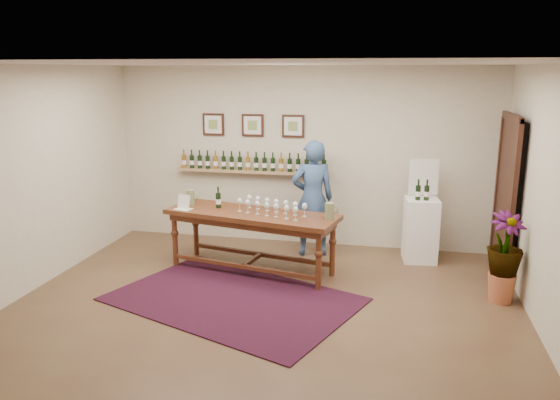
% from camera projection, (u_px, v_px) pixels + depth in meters
% --- Properties ---
extents(ground, '(6.00, 6.00, 0.00)m').
position_uv_depth(ground, '(266.00, 305.00, 6.51)').
color(ground, brown).
rests_on(ground, ground).
extents(room_shell, '(6.00, 6.00, 6.00)m').
position_uv_depth(room_shell, '(444.00, 189.00, 7.58)').
color(room_shell, beige).
rests_on(room_shell, ground).
extents(rug, '(3.34, 2.80, 0.02)m').
position_uv_depth(rug, '(233.00, 299.00, 6.65)').
color(rug, '#4C0D13').
rests_on(rug, ground).
extents(tasting_table, '(2.49, 1.24, 0.84)m').
position_uv_depth(tasting_table, '(251.00, 221.00, 7.45)').
color(tasting_table, '#452111').
rests_on(tasting_table, ground).
extents(table_glasses, '(1.40, 0.76, 0.19)m').
position_uv_depth(table_glasses, '(271.00, 207.00, 7.32)').
color(table_glasses, silver).
rests_on(table_glasses, tasting_table).
extents(table_bottles, '(0.28, 0.19, 0.27)m').
position_uv_depth(table_bottles, '(220.00, 198.00, 7.66)').
color(table_bottles, black).
rests_on(table_bottles, tasting_table).
extents(pitcher_left, '(0.17, 0.17, 0.21)m').
position_uv_depth(pitcher_left, '(191.00, 197.00, 7.84)').
color(pitcher_left, olive).
rests_on(pitcher_left, tasting_table).
extents(pitcher_right, '(0.16, 0.16, 0.22)m').
position_uv_depth(pitcher_right, '(330.00, 211.00, 7.04)').
color(pitcher_right, olive).
rests_on(pitcher_right, tasting_table).
extents(menu_card, '(0.25, 0.21, 0.20)m').
position_uv_depth(menu_card, '(184.00, 202.00, 7.57)').
color(menu_card, silver).
rests_on(menu_card, tasting_table).
extents(display_pedestal, '(0.51, 0.51, 0.93)m').
position_uv_depth(display_pedestal, '(420.00, 230.00, 7.93)').
color(display_pedestal, white).
rests_on(display_pedestal, ground).
extents(pedestal_bottles, '(0.28, 0.10, 0.27)m').
position_uv_depth(pedestal_bottles, '(422.00, 191.00, 7.71)').
color(pedestal_bottles, black).
rests_on(pedestal_bottles, display_pedestal).
extents(info_sign, '(0.42, 0.07, 0.58)m').
position_uv_depth(info_sign, '(424.00, 177.00, 7.91)').
color(info_sign, silver).
rests_on(info_sign, display_pedestal).
extents(potted_plant, '(0.67, 0.67, 0.96)m').
position_uv_depth(potted_plant, '(504.00, 257.00, 6.48)').
color(potted_plant, '#B35D3B').
rests_on(potted_plant, ground).
extents(person, '(0.73, 0.58, 1.74)m').
position_uv_depth(person, '(312.00, 198.00, 8.10)').
color(person, '#344F7B').
rests_on(person, ground).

